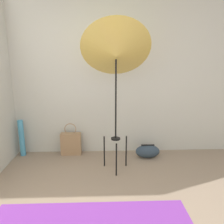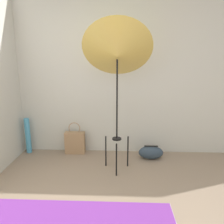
% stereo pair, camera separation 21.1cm
% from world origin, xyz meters
% --- Properties ---
extents(wall_back, '(8.00, 0.05, 2.60)m').
position_xyz_m(wall_back, '(0.00, 2.13, 1.30)').
color(wall_back, beige).
rests_on(wall_back, ground_plane).
extents(photo_umbrella, '(0.92, 0.73, 2.02)m').
position_xyz_m(photo_umbrella, '(0.11, 1.47, 1.61)').
color(photo_umbrella, black).
rests_on(photo_umbrella, ground_plane).
extents(tote_bag, '(0.33, 0.12, 0.53)m').
position_xyz_m(tote_bag, '(-0.59, 1.99, 0.19)').
color(tote_bag, '#9E7A56').
rests_on(tote_bag, ground_plane).
extents(duffel_bag, '(0.38, 0.21, 0.21)m').
position_xyz_m(duffel_bag, '(0.64, 1.83, 0.10)').
color(duffel_bag, '#2D3D4C').
rests_on(duffel_bag, ground_plane).
extents(paper_roll, '(0.08, 0.08, 0.59)m').
position_xyz_m(paper_roll, '(-1.38, 1.99, 0.30)').
color(paper_roll, '#4CA3D1').
rests_on(paper_roll, ground_plane).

